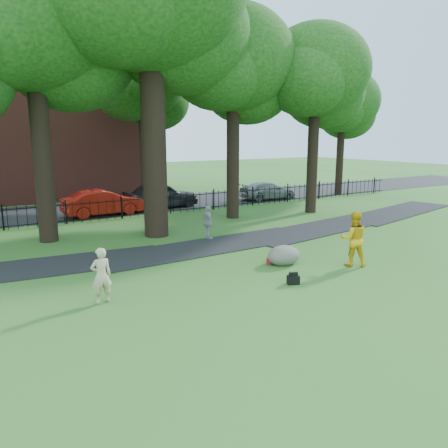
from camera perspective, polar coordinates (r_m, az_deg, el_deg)
ground at (r=14.69m, az=1.98°, el=-6.77°), size 120.00×120.00×0.00m
footpath at (r=18.39m, az=-2.12°, el=-3.01°), size 36.07×3.85×0.03m
street at (r=29.05m, az=-15.69°, el=1.95°), size 80.00×7.00×0.02m
iron_fence at (r=25.18m, az=-13.24°, el=2.04°), size 44.00×0.04×1.20m
brick_building at (r=35.85m, az=-26.19°, el=12.59°), size 18.00×8.00×12.00m
big_tree at (r=21.04m, az=-9.45°, el=26.62°), size 10.08×8.61×14.37m
tree_row at (r=21.94m, az=-9.65°, el=20.66°), size 26.82×7.96×12.42m
woman at (r=12.65m, az=-15.74°, el=-6.48°), size 0.59×0.39×1.59m
man at (r=16.22m, az=16.56°, el=-1.87°), size 1.21×1.16×1.97m
pedestrian at (r=19.57m, az=-2.08°, el=0.22°), size 0.54×0.97×1.56m
boulder at (r=16.06m, az=7.80°, el=-3.89°), size 1.53×1.36×0.74m
backpack at (r=14.03m, az=9.03°, el=-7.21°), size 0.43×0.35×0.28m
red_bag at (r=16.12m, az=6.13°, el=-4.76°), size 0.37×0.30×0.22m
red_sedan at (r=26.40m, az=-15.49°, el=2.71°), size 4.66×1.77×1.52m
grey_car at (r=28.36m, az=-8.21°, el=3.73°), size 4.97×2.26×1.65m
silver_car at (r=32.11m, az=5.73°, el=4.33°), size 4.47×2.16×1.26m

